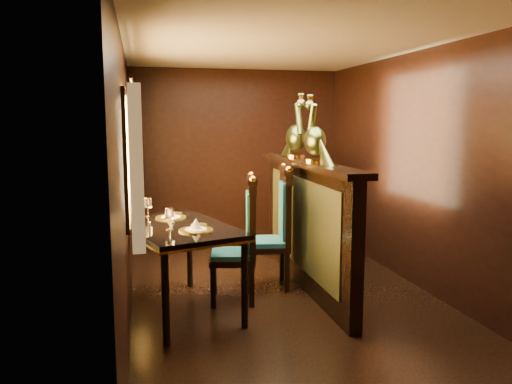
# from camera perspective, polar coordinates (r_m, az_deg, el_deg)

# --- Properties ---
(ground) EXTENTS (5.00, 5.00, 0.00)m
(ground) POSITION_cam_1_polar(r_m,az_deg,el_deg) (5.15, 3.25, -11.99)
(ground) COLOR black
(ground) RESTS_ON ground
(room_shell) EXTENTS (3.04, 5.04, 2.52)m
(room_shell) POSITION_cam_1_polar(r_m,az_deg,el_deg) (4.83, 2.37, 5.90)
(room_shell) COLOR black
(room_shell) RESTS_ON ground
(partition) EXTENTS (0.26, 2.70, 1.36)m
(partition) POSITION_cam_1_polar(r_m,az_deg,el_deg) (5.32, 5.73, -3.36)
(partition) COLOR black
(partition) RESTS_ON ground
(dining_table) EXTENTS (1.20, 1.57, 1.02)m
(dining_table) POSITION_cam_1_polar(r_m,az_deg,el_deg) (4.65, -8.91, -4.66)
(dining_table) COLOR black
(dining_table) RESTS_ON ground
(chair_left) EXTENTS (0.53, 0.55, 1.27)m
(chair_left) POSITION_cam_1_polar(r_m,az_deg,el_deg) (4.89, -1.38, -4.99)
(chair_left) COLOR black
(chair_left) RESTS_ON ground
(chair_right) EXTENTS (0.54, 0.56, 1.32)m
(chair_right) POSITION_cam_1_polar(r_m,az_deg,el_deg) (5.31, 2.55, -3.65)
(chair_right) COLOR black
(chair_right) RESTS_ON ground
(peacock_left) EXTENTS (0.21, 0.57, 0.67)m
(peacock_left) POSITION_cam_1_polar(r_m,az_deg,el_deg) (5.00, 6.77, 7.25)
(peacock_left) COLOR #17472F
(peacock_left) RESTS_ON partition
(peacock_right) EXTENTS (0.22, 0.59, 0.70)m
(peacock_right) POSITION_cam_1_polar(r_m,az_deg,el_deg) (5.60, 4.58, 7.51)
(peacock_right) COLOR #17472F
(peacock_right) RESTS_ON partition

